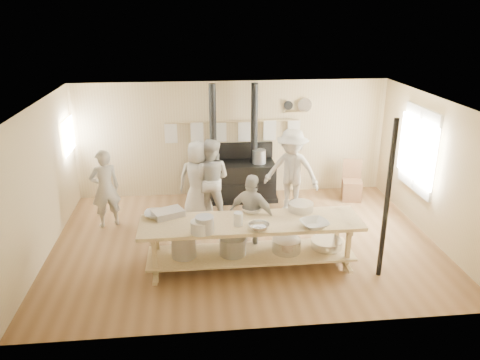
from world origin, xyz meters
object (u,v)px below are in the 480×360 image
object	(u,v)px
stove	(234,177)
cook_by_window	(292,171)
cook_center	(198,180)
chair	(352,188)
roasting_pan	(168,213)
cook_far_left	(105,189)
prep_table	(250,239)
cook_right	(252,216)
cook_left	(211,179)

from	to	relation	value
stove	cook_by_window	size ratio (longest dim) A/B	1.45
cook_center	cook_by_window	size ratio (longest dim) A/B	0.91
chair	roasting_pan	world-z (taller)	roasting_pan
stove	cook_far_left	size ratio (longest dim) A/B	1.66
cook_far_left	chair	xyz separation A→B (m)	(5.26, 0.81, -0.52)
cook_far_left	cook_center	bearing A→B (deg)	163.54
prep_table	cook_far_left	world-z (taller)	cook_far_left
cook_center	chair	distance (m)	3.54
cook_center	cook_right	xyz separation A→B (m)	(0.89, -1.70, -0.07)
cook_center	prep_table	bearing A→B (deg)	120.79
cook_center	chair	world-z (taller)	cook_center
prep_table	cook_right	world-z (taller)	cook_right
roasting_pan	cook_left	bearing A→B (deg)	65.79
chair	cook_center	bearing A→B (deg)	-157.36
cook_center	cook_by_window	xyz separation A→B (m)	(1.94, 0.09, 0.08)
cook_right	cook_by_window	bearing A→B (deg)	-86.28
cook_left	cook_right	xyz separation A→B (m)	(0.63, -1.67, -0.09)
cook_by_window	roasting_pan	size ratio (longest dim) A/B	3.69
prep_table	chair	bearing A→B (deg)	45.61
stove	prep_table	world-z (taller)	stove
chair	roasting_pan	distance (m)	4.68
cook_right	roasting_pan	size ratio (longest dim) A/B	3.06
cook_by_window	chair	distance (m)	1.71
roasting_pan	stove	bearing A→B (deg)	63.56
prep_table	cook_far_left	bearing A→B (deg)	144.12
prep_table	cook_by_window	size ratio (longest dim) A/B	2.00
cook_right	chair	size ratio (longest dim) A/B	1.66
prep_table	cook_by_window	bearing A→B (deg)	62.65
cook_by_window	cook_right	bearing A→B (deg)	-93.88
cook_center	chair	size ratio (longest dim) A/B	1.81
cook_center	roasting_pan	size ratio (longest dim) A/B	3.34
stove	cook_left	xyz separation A→B (m)	(-0.55, -0.95, 0.32)
cook_center	stove	bearing A→B (deg)	-121.73
stove	prep_table	size ratio (longest dim) A/B	0.72
stove	cook_center	bearing A→B (deg)	-131.53
cook_right	roasting_pan	world-z (taller)	cook_right
stove	cook_left	size ratio (longest dim) A/B	1.55
chair	roasting_pan	xyz separation A→B (m)	(-3.98, -2.37, 0.64)
cook_left	chair	bearing A→B (deg)	-150.41
cook_by_window	cook_left	bearing A→B (deg)	-149.16
cook_center	roasting_pan	xyz separation A→B (m)	(-0.53, -1.77, 0.09)
cook_far_left	stove	bearing A→B (deg)	-179.88
cook_center	cook_far_left	bearing A→B (deg)	16.49
prep_table	chair	size ratio (longest dim) A/B	4.00
cook_right	chair	world-z (taller)	cook_right
cook_left	cook_center	distance (m)	0.26
cook_far_left	cook_right	distance (m)	3.08
cook_right	cook_far_left	bearing A→B (deg)	5.29
cook_far_left	cook_right	world-z (taller)	cook_far_left
cook_far_left	cook_left	size ratio (longest dim) A/B	0.93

